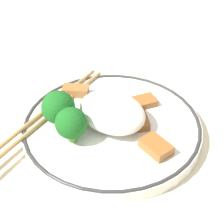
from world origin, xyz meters
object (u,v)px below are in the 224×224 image
broccoli_back_left (58,108)px  broccoli_back_center (71,123)px  plate (112,127)px  chopsticks (46,114)px

broccoli_back_left → broccoli_back_center: size_ratio=1.12×
broccoli_back_center → broccoli_back_left: bearing=164.2°
plate → broccoli_back_left: size_ratio=4.47×
plate → broccoli_back_center: (-0.02, -0.06, 0.03)m
plate → chopsticks: chopsticks is taller
broccoli_back_left → chopsticks: size_ratio=0.22×
broccoli_back_center → chopsticks: (-0.06, 0.01, -0.02)m
plate → broccoli_back_left: broccoli_back_left is taller
plate → broccoli_back_center: bearing=-108.8°
broccoli_back_center → chopsticks: broccoli_back_center is taller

